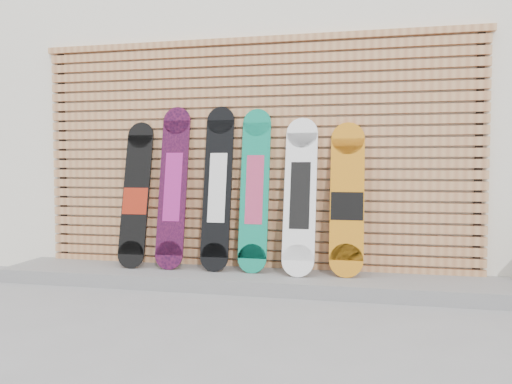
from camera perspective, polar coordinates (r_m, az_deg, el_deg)
ground at (r=3.93m, az=-1.42°, el=-13.07°), size 80.00×80.00×0.00m
building at (r=7.21m, az=9.08°, el=8.64°), size 12.00×5.00×3.60m
concrete_step at (r=4.59m, az=-1.26°, el=-9.94°), size 4.60×0.70×0.12m
slat_wall at (r=4.75m, az=-0.47°, el=4.46°), size 4.26×0.08×2.29m
snowboard_0 at (r=4.94m, az=-13.56°, el=-0.33°), size 0.26×0.33×1.40m
snowboard_1 at (r=4.80m, az=-9.46°, el=0.58°), size 0.27×0.31×1.54m
snowboard_2 at (r=4.66m, az=-4.41°, el=0.50°), size 0.27×0.31×1.53m
snowboard_3 at (r=4.58m, az=-0.15°, el=0.28°), size 0.26×0.29×1.50m
snowboard_4 at (r=4.47m, az=5.06°, el=-0.39°), size 0.29×0.36×1.41m
snowboard_5 at (r=4.47m, az=10.37°, el=-0.86°), size 0.30×0.30×1.36m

